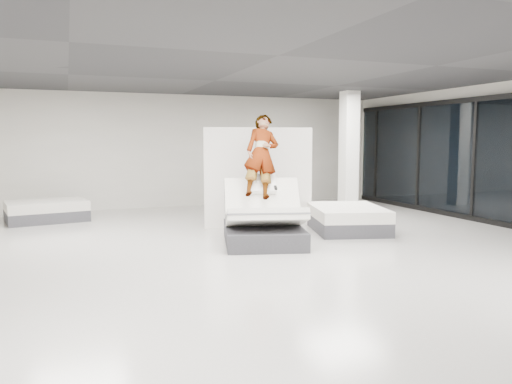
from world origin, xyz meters
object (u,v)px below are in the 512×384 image
column (349,152)px  flat_bed_right_far (347,219)px  divider_panel (259,177)px  person (262,174)px  flat_bed_left_far (47,211)px  remote (276,188)px  hero_bed (264,223)px

column → flat_bed_right_far: bearing=-121.4°
flat_bed_right_far → divider_panel: bearing=143.8°
person → divider_panel: 1.52m
flat_bed_right_far → flat_bed_left_far: bearing=148.8°
remote → column: bearing=58.0°
person → column: (3.64, 2.87, 0.34)m
flat_bed_left_far → remote: bearing=-46.7°
hero_bed → flat_bed_left_far: bearing=132.3°
divider_panel → flat_bed_right_far: (1.56, -1.14, -0.84)m
remote → divider_panel: size_ratio=0.06×
remote → column: column is taller
person → remote: 0.47m
flat_bed_left_far → divider_panel: bearing=-29.4°
remote → flat_bed_right_far: 2.19m
hero_bed → person: 0.95m
hero_bed → flat_bed_left_far: (-3.86, 4.25, -0.14)m
column → person: bearing=-141.7°
hero_bed → divider_panel: size_ratio=0.90×
person → divider_panel: bearing=86.1°
hero_bed → divider_panel: (0.58, 1.75, 0.71)m
person → divider_panel: divider_panel is taller
flat_bed_left_far → column: bearing=-7.9°
divider_panel → flat_bed_left_far: divider_panel is taller
hero_bed → divider_panel: bearing=71.8°
divider_panel → flat_bed_left_far: 5.16m
flat_bed_right_far → column: 3.32m
remote → divider_panel: divider_panel is taller
person → flat_bed_left_far: (-3.95, 3.92, -1.02)m
person → flat_bed_right_far: size_ratio=0.81×
person → remote: bearing=-57.8°
flat_bed_right_far → flat_bed_left_far: 7.02m
flat_bed_right_far → column: bearing=58.6°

